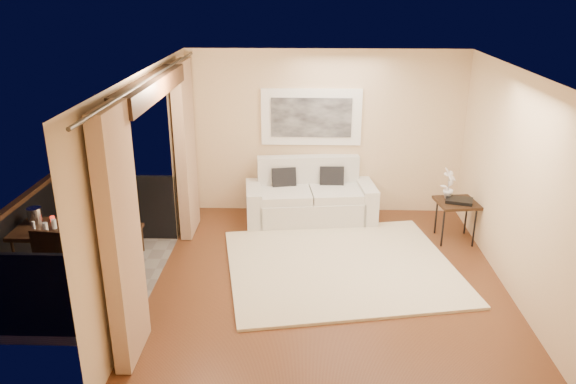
{
  "coord_description": "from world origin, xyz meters",
  "views": [
    {
      "loc": [
        -0.33,
        -6.45,
        3.67
      ],
      "look_at": [
        -0.55,
        0.53,
        1.05
      ],
      "focal_mm": 35.0,
      "sensor_mm": 36.0,
      "label": 1
    }
  ],
  "objects_px": {
    "bistro_table": "(44,233)",
    "balcony_chair_near": "(47,266)",
    "orchid": "(449,184)",
    "sofa": "(310,199)",
    "side_table": "(457,205)",
    "ice_bucket": "(35,215)",
    "balcony_chair_far": "(124,226)"
  },
  "relations": [
    {
      "from": "side_table",
      "to": "sofa",
      "type": "bearing_deg",
      "value": 161.02
    },
    {
      "from": "orchid",
      "to": "sofa",
      "type": "bearing_deg",
      "value": 163.01
    },
    {
      "from": "sofa",
      "to": "balcony_chair_near",
      "type": "bearing_deg",
      "value": -144.25
    },
    {
      "from": "orchid",
      "to": "bistro_table",
      "type": "xyz_separation_m",
      "value": [
        -5.41,
        -1.61,
        -0.15
      ]
    },
    {
      "from": "bistro_table",
      "to": "ice_bucket",
      "type": "xyz_separation_m",
      "value": [
        -0.15,
        0.14,
        0.18
      ]
    },
    {
      "from": "balcony_chair_near",
      "to": "sofa",
      "type": "bearing_deg",
      "value": 49.74
    },
    {
      "from": "sofa",
      "to": "balcony_chair_far",
      "type": "xyz_separation_m",
      "value": [
        -2.58,
        -1.52,
        0.16
      ]
    },
    {
      "from": "side_table",
      "to": "bistro_table",
      "type": "distance_m",
      "value": 5.73
    },
    {
      "from": "orchid",
      "to": "balcony_chair_near",
      "type": "distance_m",
      "value": 5.59
    },
    {
      "from": "orchid",
      "to": "bistro_table",
      "type": "bearing_deg",
      "value": -163.41
    },
    {
      "from": "sofa",
      "to": "ice_bucket",
      "type": "height_order",
      "value": "ice_bucket"
    },
    {
      "from": "orchid",
      "to": "balcony_chair_near",
      "type": "bearing_deg",
      "value": -157.02
    },
    {
      "from": "side_table",
      "to": "bistro_table",
      "type": "bearing_deg",
      "value": -164.89
    },
    {
      "from": "balcony_chair_far",
      "to": "side_table",
      "type": "bearing_deg",
      "value": -170.42
    },
    {
      "from": "sofa",
      "to": "bistro_table",
      "type": "xyz_separation_m",
      "value": [
        -3.35,
        -2.24,
        0.36
      ]
    },
    {
      "from": "ice_bucket",
      "to": "sofa",
      "type": "bearing_deg",
      "value": 30.9
    },
    {
      "from": "orchid",
      "to": "ice_bucket",
      "type": "height_order",
      "value": "orchid"
    },
    {
      "from": "ice_bucket",
      "to": "side_table",
      "type": "bearing_deg",
      "value": 13.37
    },
    {
      "from": "sofa",
      "to": "ice_bucket",
      "type": "relative_size",
      "value": 10.76
    },
    {
      "from": "balcony_chair_far",
      "to": "ice_bucket",
      "type": "height_order",
      "value": "ice_bucket"
    },
    {
      "from": "sofa",
      "to": "balcony_chair_near",
      "type": "xyz_separation_m",
      "value": [
        -3.09,
        -2.81,
        0.21
      ]
    },
    {
      "from": "bistro_table",
      "to": "balcony_chair_far",
      "type": "xyz_separation_m",
      "value": [
        0.78,
        0.72,
        -0.2
      ]
    },
    {
      "from": "bistro_table",
      "to": "side_table",
      "type": "bearing_deg",
      "value": 15.11
    },
    {
      "from": "bistro_table",
      "to": "balcony_chair_near",
      "type": "xyz_separation_m",
      "value": [
        0.27,
        -0.57,
        -0.15
      ]
    },
    {
      "from": "side_table",
      "to": "ice_bucket",
      "type": "distance_m",
      "value": 5.84
    },
    {
      "from": "balcony_chair_near",
      "to": "ice_bucket",
      "type": "distance_m",
      "value": 0.89
    },
    {
      "from": "sofa",
      "to": "side_table",
      "type": "relative_size",
      "value": 3.35
    },
    {
      "from": "balcony_chair_near",
      "to": "orchid",
      "type": "bearing_deg",
      "value": 30.43
    },
    {
      "from": "balcony_chair_near",
      "to": "balcony_chair_far",
      "type": "bearing_deg",
      "value": 75.82
    },
    {
      "from": "side_table",
      "to": "bistro_table",
      "type": "relative_size",
      "value": 0.81
    },
    {
      "from": "side_table",
      "to": "bistro_table",
      "type": "xyz_separation_m",
      "value": [
        -5.53,
        -1.49,
        0.15
      ]
    },
    {
      "from": "side_table",
      "to": "balcony_chair_near",
      "type": "relative_size",
      "value": 0.66
    }
  ]
}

